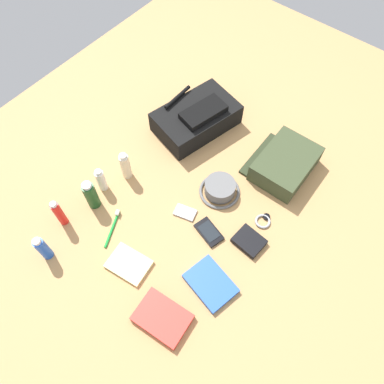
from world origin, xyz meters
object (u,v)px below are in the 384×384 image
deodorant_spray (43,248)px  media_player (185,212)px  toothpaste_tube (101,180)px  bucket_hat (220,189)px  travel_guidebook (211,283)px  toothbrush (113,226)px  notepad (129,264)px  backpack (197,118)px  shampoo_bottle (91,195)px  sunscreen_spray (59,213)px  wallet (249,241)px  toiletry_pouch (284,164)px  wristwatch (263,221)px  cell_phone (209,232)px  lotion_bottle (126,166)px  paperback_novel (162,318)px

deodorant_spray → media_player: bearing=-32.1°
toothpaste_tube → bucket_hat: bearing=-53.7°
travel_guidebook → toothbrush: bearing=97.6°
notepad → backpack: bearing=9.7°
travel_guidebook → toothbrush: size_ratio=1.31×
toothbrush → toothpaste_tube: bearing=56.7°
shampoo_bottle → toothbrush: size_ratio=0.99×
backpack → deodorant_spray: 0.83m
sunscreen_spray → toothbrush: 0.21m
shampoo_bottle → wallet: size_ratio=1.35×
notepad → media_player: bearing=-13.2°
travel_guidebook → toothpaste_tube: bearing=85.6°
toiletry_pouch → travel_guidebook: size_ratio=1.41×
wristwatch → toothbrush: size_ratio=0.47×
toothbrush → notepad: bearing=-115.4°
cell_phone → media_player: cell_phone is taller
notepad → wristwatch: bearing=-40.2°
wristwatch → notepad: notepad is taller
wristwatch → media_player: bearing=122.1°
lotion_bottle → notepad: 0.40m
sunscreen_spray → toothbrush: bearing=-57.7°
travel_guidebook → cell_phone: travel_guidebook is taller
shampoo_bottle → bucket_hat: bearing=-44.9°
sunscreen_spray → wristwatch: size_ratio=2.09×
paperback_novel → media_player: (0.36, 0.20, -0.01)m
notepad → travel_guidebook: bearing=-73.1°
toothpaste_tube → paperback_novel: 0.59m
wristwatch → toothbrush: toothbrush is taller
cell_phone → travel_guidebook: bearing=-140.8°
shampoo_bottle → notepad: size_ratio=0.99×
toothpaste_tube → notepad: toothpaste_tube is taller
toothpaste_tube → sunscreen_spray: bearing=177.7°
backpack → wallet: (-0.32, -0.51, -0.04)m
paperback_novel → bucket_hat: bearing=15.9°
shampoo_bottle → toothpaste_tube: shampoo_bottle is taller
toiletry_pouch → shampoo_bottle: (-0.62, 0.50, 0.03)m
notepad → lotion_bottle: bearing=36.1°
toiletry_pouch → cell_phone: 0.44m
paperback_novel → wristwatch: size_ratio=2.72×
toiletry_pouch → cell_phone: (-0.43, 0.06, -0.04)m
media_player → wristwatch: size_ratio=1.34×
toiletry_pouch → wristwatch: 0.27m
cell_phone → wallet: 0.16m
cell_phone → toothbrush: bearing=125.1°
wristwatch → cell_phone: bearing=141.7°
backpack → wallet: size_ratio=3.63×
bucket_hat → shampoo_bottle: shampoo_bottle is taller
backpack → toothbrush: backpack is taller
bucket_hat → toothbrush: (-0.39, 0.23, -0.02)m
sunscreen_spray → notepad: size_ratio=0.99×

